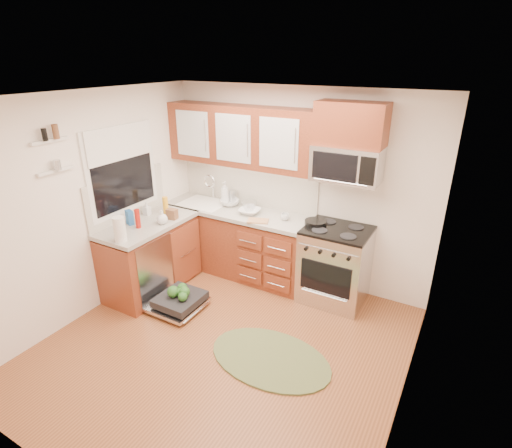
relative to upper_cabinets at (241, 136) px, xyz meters
The scene contains 38 objects.
floor 2.55m from the upper_cabinets, 65.28° to the right, with size 3.50×3.50×0.00m, color brown.
ceiling 1.84m from the upper_cabinets, 65.28° to the right, with size 3.50×3.50×0.00m, color white.
wall_back 0.97m from the upper_cabinets, 13.57° to the left, with size 3.50×0.04×2.50m, color white.
wall_front 3.46m from the upper_cabinets, 77.70° to the right, with size 3.50×0.04×2.50m, color white.
wall_left 1.98m from the upper_cabinets, 123.06° to the right, with size 0.04×3.50×2.50m, color white.
wall_right 3.00m from the upper_cabinets, 32.47° to the right, with size 0.04×3.50×2.50m, color white.
base_cabinet_back 1.46m from the upper_cabinets, 90.00° to the right, with size 2.05×0.60×0.85m, color #5B2614.
base_cabinet_left 1.93m from the upper_cabinets, 124.62° to the right, with size 0.60×1.25×0.85m, color #5B2614.
countertop_back 0.98m from the upper_cabinets, 90.00° to the right, with size 2.07×0.64×0.05m, color #AFACA0.
countertop_left 1.60m from the upper_cabinets, 124.25° to the right, with size 0.64×1.27×0.05m, color #AFACA0.
backsplash_back 0.68m from the upper_cabinets, 90.00° to the left, with size 2.05×0.02×0.57m, color beige.
backsplash_left 1.60m from the upper_cabinets, 133.89° to the right, with size 0.02×1.25×0.57m, color beige.
upper_cabinets is the anchor object (origin of this frame).
cabinet_over_mw 1.43m from the upper_cabinets, ahead, with size 0.76×0.35×0.47m, color #5B2614.
range 1.99m from the upper_cabinets, ahead, with size 0.76×0.64×0.95m, color silver, non-canonical shape.
microwave 1.42m from the upper_cabinets, ahead, with size 0.76×0.38×0.40m, color silver, non-canonical shape.
sink 1.21m from the upper_cabinets, 163.55° to the right, with size 0.62×0.50×0.26m, color white, non-canonical shape.
dishwasher 2.19m from the upper_cabinets, 96.04° to the right, with size 0.70×0.60×0.20m, color silver, non-canonical shape.
window 1.51m from the upper_cabinets, 133.21° to the right, with size 0.03×1.05×1.05m, color white, non-canonical shape.
window_blind 1.46m from the upper_cabinets, 132.50° to the right, with size 0.02×0.96×0.40m, color white.
shelf_upper 2.17m from the upper_cabinets, 117.33° to the right, with size 0.04×0.40×0.03m, color white.
shelf_lower 2.17m from the upper_cabinets, 117.33° to the right, with size 0.04×0.40×0.03m, color white.
rug 2.69m from the upper_cabinets, 50.49° to the right, with size 1.27×0.82×0.02m, color #5E693C, non-canonical shape.
skillet 1.45m from the upper_cabinets, ahead, with size 0.26×0.26×0.05m, color black.
stock_pot 0.90m from the upper_cabinets, 18.20° to the right, with size 0.20×0.20×0.12m, color silver.
cutting_board 1.10m from the upper_cabinets, 38.19° to the right, with size 0.26×0.16×0.02m, color #AF7850.
canister 0.89m from the upper_cabinets, 158.20° to the left, with size 0.11×0.11×0.18m, color silver.
paper_towel_roll 1.88m from the upper_cabinets, 110.02° to the right, with size 0.13×0.13×0.29m, color white.
mustard_bottle 1.31m from the upper_cabinets, 136.26° to the right, with size 0.07×0.07×0.22m, color orange.
red_bottle 1.63m from the upper_cabinets, 119.44° to the right, with size 0.06×0.06×0.23m, color #A4150D.
wooden_box 1.31m from the upper_cabinets, 122.99° to the right, with size 0.13×0.09×0.13m, color brown.
blue_carton 1.70m from the upper_cabinets, 125.72° to the right, with size 0.11×0.07×0.18m, color #2768B7.
bowl_a 0.96m from the upper_cabinets, 38.53° to the right, with size 0.27×0.27×0.07m, color #999999.
bowl_b 0.93m from the upper_cabinets, 164.75° to the right, with size 0.26×0.26×0.08m, color #999999.
cup 1.17m from the upper_cabinets, 11.69° to the right, with size 0.11×0.11×0.09m, color #999999.
soap_bottle_a 0.84m from the upper_cabinets, behind, with size 0.12×0.12×0.30m, color #999999.
soap_bottle_b 1.51m from the upper_cabinets, 135.99° to the right, with size 0.08×0.08×0.18m, color #999999.
soap_bottle_c 1.42m from the upper_cabinets, 117.91° to the right, with size 0.13×0.13×0.17m, color #999999.
Camera 1 is at (1.95, -2.74, 2.82)m, focal length 28.00 mm.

